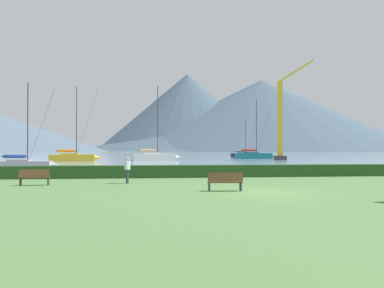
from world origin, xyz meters
TOP-DOWN VIEW (x-y plane):
  - ground_plane at (0.00, 0.00)m, footprint 1000.00×1000.00m
  - harbor_water at (0.00, 137.00)m, footprint 320.00×246.00m
  - hedge_line at (0.00, 11.00)m, footprint 80.00×1.20m
  - sailboat_slip_0 at (-18.38, 51.87)m, footprint 8.88×3.08m
  - sailboat_slip_1 at (-18.30, 23.59)m, footprint 6.61×2.08m
  - sailboat_slip_2 at (-4.13, 55.45)m, footprint 9.21×3.64m
  - sailboat_slip_3 at (20.00, 83.00)m, footprint 7.72×2.74m
  - sailboat_slip_5 at (17.99, 65.97)m, footprint 9.17×3.11m
  - park_bench_near_path at (-12.27, 5.41)m, footprint 1.74×0.67m
  - park_bench_under_tree at (-1.76, 1.03)m, footprint 1.80×0.62m
  - person_standing_walker at (-6.91, 6.20)m, footprint 0.36×0.57m
  - dock_crane at (20.70, 55.95)m, footprint 7.87×2.00m
  - distant_hill_west_ridge at (38.42, 402.90)m, footprint 193.86×193.86m
  - distant_hill_central_peak at (82.87, 413.22)m, footprint 309.91×309.91m
  - distant_hill_east_ridge at (118.68, 395.85)m, footprint 315.34×315.34m

SIDE VIEW (x-z plane):
  - ground_plane at x=0.00m, z-range 0.00..0.00m
  - harbor_water at x=0.00m, z-range 0.00..0.00m
  - hedge_line at x=0.00m, z-range 0.00..0.92m
  - park_bench_near_path at x=-12.27m, z-range 0.06..1.01m
  - park_bench_under_tree at x=-1.76m, z-range 0.06..1.01m
  - sailboat_slip_1 at x=-18.30m, z-range -3.93..5.04m
  - sailboat_slip_3 at x=20.00m, z-range -4.39..5.67m
  - sailboat_slip_0 at x=-18.38m, z-range -5.79..7.29m
  - sailboat_slip_5 at x=17.99m, z-range -5.83..7.37m
  - sailboat_slip_2 at x=-4.13m, z-range -6.24..7.80m
  - person_standing_walker at x=-6.91m, z-range 0.15..1.80m
  - dock_crane at x=20.70m, z-range -2.88..17.05m
  - distant_hill_central_peak at x=82.87m, z-range 0.00..50.98m
  - distant_hill_east_ridge at x=118.68m, z-range 0.00..77.13m
  - distant_hill_west_ridge at x=38.42m, z-range 0.00..83.53m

